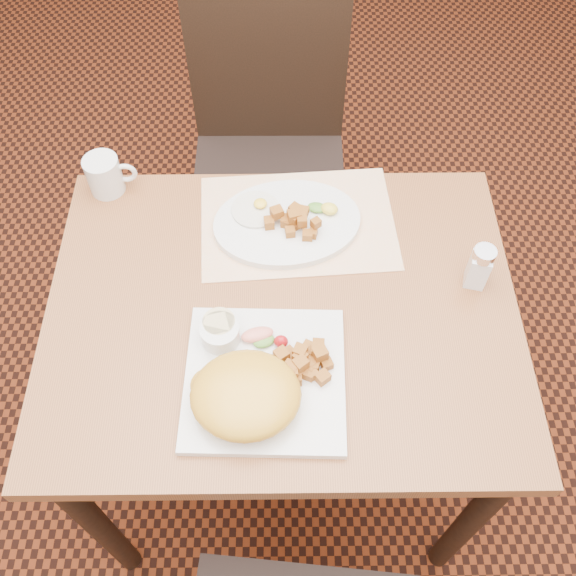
# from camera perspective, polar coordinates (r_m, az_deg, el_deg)

# --- Properties ---
(ground) EXTENTS (8.00, 8.00, 0.00)m
(ground) POSITION_cam_1_polar(r_m,az_deg,el_deg) (1.90, -0.34, -13.94)
(ground) COLOR black
(ground) RESTS_ON ground
(table) EXTENTS (0.90, 0.70, 0.75)m
(table) POSITION_cam_1_polar(r_m,az_deg,el_deg) (1.31, -0.48, -4.32)
(table) COLOR #94562D
(table) RESTS_ON ground
(chair_far) EXTENTS (0.42, 0.43, 0.97)m
(chair_far) POSITION_cam_1_polar(r_m,az_deg,el_deg) (1.82, -1.72, 12.87)
(chair_far) COLOR black
(chair_far) RESTS_ON ground
(placemat) EXTENTS (0.42, 0.31, 0.00)m
(placemat) POSITION_cam_1_polar(r_m,az_deg,el_deg) (1.34, 0.87, 5.86)
(placemat) COLOR white
(placemat) RESTS_ON table
(plate_square) EXTENTS (0.29, 0.29, 0.02)m
(plate_square) POSITION_cam_1_polar(r_m,az_deg,el_deg) (1.14, -2.07, -8.05)
(plate_square) COLOR silver
(plate_square) RESTS_ON table
(plate_oval) EXTENTS (0.33, 0.27, 0.02)m
(plate_oval) POSITION_cam_1_polar(r_m,az_deg,el_deg) (1.33, -0.08, 5.80)
(plate_oval) COLOR silver
(plate_oval) RESTS_ON placemat
(hollandaise_mound) EXTENTS (0.19, 0.17, 0.07)m
(hollandaise_mound) POSITION_cam_1_polar(r_m,az_deg,el_deg) (1.08, -3.87, -9.48)
(hollandaise_mound) COLOR gold
(hollandaise_mound) RESTS_ON plate_square
(ramekin) EXTENTS (0.07, 0.08, 0.04)m
(ramekin) POSITION_cam_1_polar(r_m,az_deg,el_deg) (1.16, -6.07, -3.92)
(ramekin) COLOR silver
(ramekin) RESTS_ON plate_square
(garnish_sq) EXTENTS (0.09, 0.05, 0.03)m
(garnish_sq) POSITION_cam_1_polar(r_m,az_deg,el_deg) (1.16, -2.14, -4.42)
(garnish_sq) COLOR #387223
(garnish_sq) RESTS_ON plate_square
(fried_egg) EXTENTS (0.10, 0.10, 0.02)m
(fried_egg) POSITION_cam_1_polar(r_m,az_deg,el_deg) (1.34, -2.84, 7.06)
(fried_egg) COLOR white
(fried_egg) RESTS_ON plate_oval
(garnish_ov) EXTENTS (0.07, 0.05, 0.02)m
(garnish_ov) POSITION_cam_1_polar(r_m,az_deg,el_deg) (1.33, 3.26, 7.09)
(garnish_ov) COLOR #387223
(garnish_ov) RESTS_ON plate_oval
(salt_shaker) EXTENTS (0.05, 0.05, 0.10)m
(salt_shaker) POSITION_cam_1_polar(r_m,az_deg,el_deg) (1.26, 16.65, 1.86)
(salt_shaker) COLOR white
(salt_shaker) RESTS_ON table
(coffee_mug) EXTENTS (0.11, 0.07, 0.08)m
(coffee_mug) POSITION_cam_1_polar(r_m,az_deg,el_deg) (1.43, -15.93, 9.64)
(coffee_mug) COLOR silver
(coffee_mug) RESTS_ON table
(home_fries_sq) EXTENTS (0.11, 0.09, 0.04)m
(home_fries_sq) POSITION_cam_1_polar(r_m,az_deg,el_deg) (1.13, 1.47, -6.63)
(home_fries_sq) COLOR #AA611B
(home_fries_sq) RESTS_ON plate_square
(home_fries_ov) EXTENTS (0.12, 0.08, 0.04)m
(home_fries_ov) POSITION_cam_1_polar(r_m,az_deg,el_deg) (1.30, 0.53, 6.09)
(home_fries_ov) COLOR #AA611B
(home_fries_ov) RESTS_ON plate_oval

